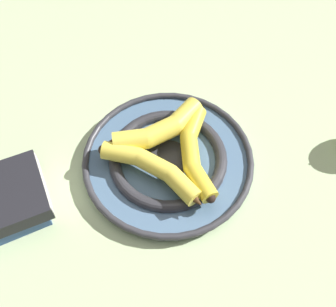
{
  "coord_description": "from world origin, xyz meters",
  "views": [
    {
      "loc": [
        0.31,
        -0.2,
        0.65
      ],
      "look_at": [
        -0.04,
        -0.01,
        0.04
      ],
      "focal_mm": 42.0,
      "sensor_mm": 36.0,
      "label": 1
    }
  ],
  "objects_px": {
    "decorative_bowl": "(168,160)",
    "banana_c": "(158,130)",
    "banana_b": "(154,169)",
    "banana_a": "(194,150)"
  },
  "relations": [
    {
      "from": "decorative_bowl",
      "to": "banana_a",
      "type": "distance_m",
      "value": 0.06
    },
    {
      "from": "banana_a",
      "to": "banana_b",
      "type": "height_order",
      "value": "banana_b"
    },
    {
      "from": "decorative_bowl",
      "to": "banana_b",
      "type": "relative_size",
      "value": 1.65
    },
    {
      "from": "banana_a",
      "to": "banana_c",
      "type": "height_order",
      "value": "banana_c"
    },
    {
      "from": "banana_a",
      "to": "banana_c",
      "type": "xyz_separation_m",
      "value": [
        -0.07,
        -0.04,
        0.0
      ]
    },
    {
      "from": "banana_c",
      "to": "banana_a",
      "type": "bearing_deg",
      "value": -62.27
    },
    {
      "from": "decorative_bowl",
      "to": "banana_c",
      "type": "bearing_deg",
      "value": 176.08
    },
    {
      "from": "banana_b",
      "to": "banana_c",
      "type": "relative_size",
      "value": 0.94
    },
    {
      "from": "banana_c",
      "to": "decorative_bowl",
      "type": "bearing_deg",
      "value": -95.22
    },
    {
      "from": "decorative_bowl",
      "to": "banana_c",
      "type": "distance_m",
      "value": 0.06
    }
  ]
}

